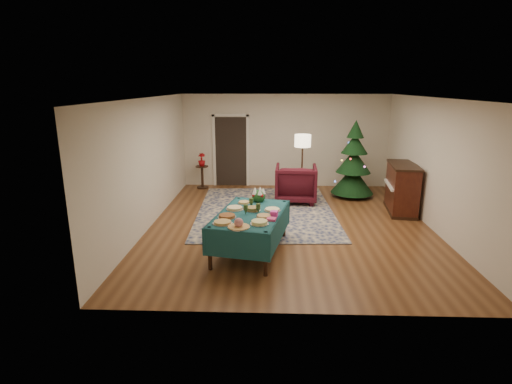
{
  "coord_description": "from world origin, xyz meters",
  "views": [
    {
      "loc": [
        -0.42,
        -8.24,
        2.96
      ],
      "look_at": [
        -0.7,
        -0.78,
        0.94
      ],
      "focal_mm": 28.0,
      "sensor_mm": 36.0,
      "label": 1
    }
  ],
  "objects_px": {
    "side_table": "(202,177)",
    "floor_lamp": "(303,145)",
    "gift_box": "(274,214)",
    "christmas_tree": "(354,163)",
    "piano": "(402,189)",
    "armchair": "(296,182)",
    "potted_plant": "(202,162)",
    "buffet_table": "(251,221)"
  },
  "relations": [
    {
      "from": "piano",
      "to": "buffet_table",
      "type": "bearing_deg",
      "value": -144.06
    },
    {
      "from": "side_table",
      "to": "piano",
      "type": "bearing_deg",
      "value": -22.11
    },
    {
      "from": "floor_lamp",
      "to": "side_table",
      "type": "distance_m",
      "value": 3.25
    },
    {
      "from": "buffet_table",
      "to": "piano",
      "type": "bearing_deg",
      "value": 35.94
    },
    {
      "from": "buffet_table",
      "to": "christmas_tree",
      "type": "relative_size",
      "value": 1.01
    },
    {
      "from": "christmas_tree",
      "to": "piano",
      "type": "distance_m",
      "value": 1.64
    },
    {
      "from": "gift_box",
      "to": "piano",
      "type": "bearing_deg",
      "value": 41.5
    },
    {
      "from": "potted_plant",
      "to": "buffet_table",
      "type": "bearing_deg",
      "value": -70.24
    },
    {
      "from": "christmas_tree",
      "to": "potted_plant",
      "type": "bearing_deg",
      "value": 169.95
    },
    {
      "from": "buffet_table",
      "to": "piano",
      "type": "distance_m",
      "value": 4.29
    },
    {
      "from": "piano",
      "to": "floor_lamp",
      "type": "bearing_deg",
      "value": 158.04
    },
    {
      "from": "armchair",
      "to": "potted_plant",
      "type": "bearing_deg",
      "value": -23.42
    },
    {
      "from": "floor_lamp",
      "to": "piano",
      "type": "distance_m",
      "value": 2.64
    },
    {
      "from": "armchair",
      "to": "potted_plant",
      "type": "xyz_separation_m",
      "value": [
        -2.66,
        1.32,
        0.23
      ]
    },
    {
      "from": "christmas_tree",
      "to": "piano",
      "type": "xyz_separation_m",
      "value": [
        0.89,
        -1.33,
        -0.36
      ]
    },
    {
      "from": "floor_lamp",
      "to": "christmas_tree",
      "type": "xyz_separation_m",
      "value": [
        1.41,
        0.4,
        -0.54
      ]
    },
    {
      "from": "gift_box",
      "to": "armchair",
      "type": "relative_size",
      "value": 0.11
    },
    {
      "from": "side_table",
      "to": "potted_plant",
      "type": "height_order",
      "value": "potted_plant"
    },
    {
      "from": "armchair",
      "to": "gift_box",
      "type": "bearing_deg",
      "value": 83.37
    },
    {
      "from": "gift_box",
      "to": "side_table",
      "type": "bearing_deg",
      "value": 113.4
    },
    {
      "from": "buffet_table",
      "to": "floor_lamp",
      "type": "relative_size",
      "value": 1.21
    },
    {
      "from": "floor_lamp",
      "to": "side_table",
      "type": "bearing_deg",
      "value": 157.78
    },
    {
      "from": "buffet_table",
      "to": "gift_box",
      "type": "height_order",
      "value": "gift_box"
    },
    {
      "from": "side_table",
      "to": "floor_lamp",
      "type": "bearing_deg",
      "value": -22.22
    },
    {
      "from": "buffet_table",
      "to": "gift_box",
      "type": "bearing_deg",
      "value": -23.83
    },
    {
      "from": "armchair",
      "to": "christmas_tree",
      "type": "height_order",
      "value": "christmas_tree"
    },
    {
      "from": "gift_box",
      "to": "christmas_tree",
      "type": "distance_m",
      "value": 4.58
    },
    {
      "from": "gift_box",
      "to": "side_table",
      "type": "xyz_separation_m",
      "value": [
        -2.07,
        4.78,
        -0.47
      ]
    },
    {
      "from": "side_table",
      "to": "christmas_tree",
      "type": "distance_m",
      "value": 4.34
    },
    {
      "from": "buffet_table",
      "to": "armchair",
      "type": "distance_m",
      "value": 3.43
    },
    {
      "from": "potted_plant",
      "to": "christmas_tree",
      "type": "xyz_separation_m",
      "value": [
        4.23,
        -0.75,
        0.16
      ]
    },
    {
      "from": "piano",
      "to": "side_table",
      "type": "bearing_deg",
      "value": 157.89
    },
    {
      "from": "side_table",
      "to": "christmas_tree",
      "type": "height_order",
      "value": "christmas_tree"
    },
    {
      "from": "buffet_table",
      "to": "side_table",
      "type": "distance_m",
      "value": 4.89
    },
    {
      "from": "gift_box",
      "to": "armchair",
      "type": "xyz_separation_m",
      "value": [
        0.59,
        3.46,
        -0.26
      ]
    },
    {
      "from": "floor_lamp",
      "to": "christmas_tree",
      "type": "relative_size",
      "value": 0.84
    },
    {
      "from": "buffet_table",
      "to": "christmas_tree",
      "type": "bearing_deg",
      "value": 56.19
    },
    {
      "from": "christmas_tree",
      "to": "floor_lamp",
      "type": "bearing_deg",
      "value": -164.06
    },
    {
      "from": "piano",
      "to": "gift_box",
      "type": "bearing_deg",
      "value": -138.5
    },
    {
      "from": "side_table",
      "to": "christmas_tree",
      "type": "relative_size",
      "value": 0.32
    },
    {
      "from": "gift_box",
      "to": "floor_lamp",
      "type": "relative_size",
      "value": 0.07
    },
    {
      "from": "side_table",
      "to": "potted_plant",
      "type": "bearing_deg",
      "value": 90.0
    }
  ]
}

